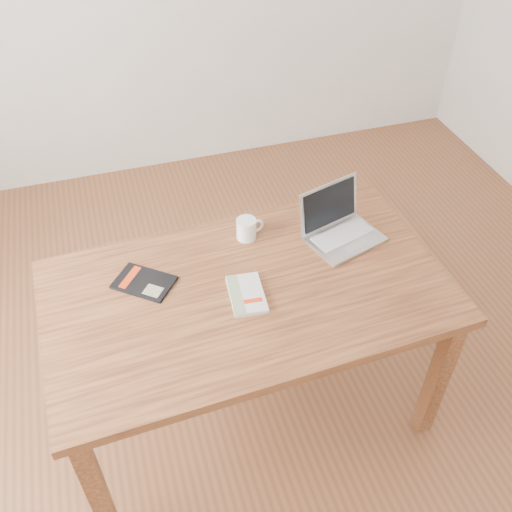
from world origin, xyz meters
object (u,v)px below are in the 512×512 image
object	(u,v)px
laptop	(339,227)
coffee_mug	(247,228)
black_guidebook	(144,282)
desk	(248,306)
white_guidebook	(247,294)

from	to	relation	value
laptop	coffee_mug	bearing A→B (deg)	148.23
black_guidebook	laptop	xyz separation A→B (m)	(0.80, 0.04, 0.04)
desk	white_guidebook	world-z (taller)	white_guidebook
black_guidebook	laptop	world-z (taller)	laptop
coffee_mug	laptop	bearing A→B (deg)	-23.34
desk	white_guidebook	xyz separation A→B (m)	(-0.01, -0.03, 0.10)
desk	coffee_mug	size ratio (longest dim) A/B	12.94
black_guidebook	laptop	bearing A→B (deg)	-48.25
laptop	coffee_mug	world-z (taller)	laptop
black_guidebook	desk	bearing A→B (deg)	-73.07
white_guidebook	laptop	distance (m)	0.51
desk	white_guidebook	distance (m)	0.10
white_guidebook	laptop	xyz separation A→B (m)	(0.46, 0.22, 0.04)
white_guidebook	coffee_mug	world-z (taller)	coffee_mug
desk	coffee_mug	xyz separation A→B (m)	(0.08, 0.28, 0.13)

